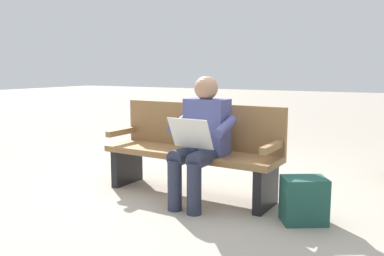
# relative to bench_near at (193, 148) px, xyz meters

# --- Properties ---
(ground_plane) EXTENTS (40.00, 40.00, 0.00)m
(ground_plane) POSITION_rel_bench_near_xyz_m (0.00, 0.07, -0.46)
(ground_plane) COLOR #A89E8E
(bench_near) EXTENTS (1.82, 0.55, 0.90)m
(bench_near) POSITION_rel_bench_near_xyz_m (0.00, 0.00, 0.00)
(bench_near) COLOR olive
(bench_near) RESTS_ON ground
(person_seated) EXTENTS (0.58, 0.58, 1.18)m
(person_seated) POSITION_rel_bench_near_xyz_m (-0.21, 0.24, 0.17)
(person_seated) COLOR #474C84
(person_seated) RESTS_ON ground
(backpack) EXTENTS (0.43, 0.40, 0.38)m
(backpack) POSITION_rel_bench_near_xyz_m (-1.17, 0.26, -0.27)
(backpack) COLOR #1E4C42
(backpack) RESTS_ON ground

